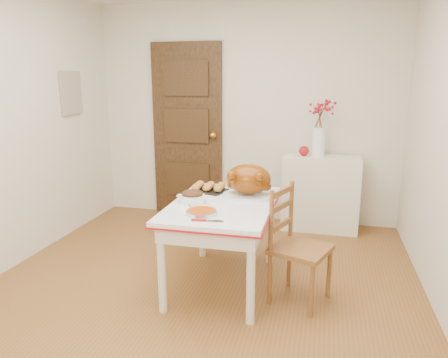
% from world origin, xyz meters
% --- Properties ---
extents(floor, '(3.50, 4.00, 0.00)m').
position_xyz_m(floor, '(0.00, 0.00, 0.00)').
color(floor, brown).
rests_on(floor, ground).
extents(wall_back, '(3.50, 0.00, 2.50)m').
position_xyz_m(wall_back, '(0.00, 2.00, 1.25)').
color(wall_back, beige).
rests_on(wall_back, ground).
extents(door_back, '(0.85, 0.06, 2.06)m').
position_xyz_m(door_back, '(-0.70, 1.97, 1.03)').
color(door_back, black).
rests_on(door_back, ground).
extents(photo_board, '(0.03, 0.35, 0.45)m').
position_xyz_m(photo_board, '(-1.73, 1.20, 1.50)').
color(photo_board, tan).
rests_on(photo_board, ground).
extents(sideboard, '(0.82, 0.37, 0.82)m').
position_xyz_m(sideboard, '(0.89, 1.78, 0.41)').
color(sideboard, silver).
rests_on(sideboard, floor).
extents(kitchen_table, '(0.80, 1.17, 0.70)m').
position_xyz_m(kitchen_table, '(0.16, 0.25, 0.35)').
color(kitchen_table, white).
rests_on(kitchen_table, floor).
extents(chair_oak, '(0.50, 0.50, 0.88)m').
position_xyz_m(chair_oak, '(0.78, 0.13, 0.44)').
color(chair_oak, brown).
rests_on(chair_oak, floor).
extents(berry_vase, '(0.34, 0.34, 0.65)m').
position_xyz_m(berry_vase, '(0.84, 1.78, 1.15)').
color(berry_vase, white).
rests_on(berry_vase, sideboard).
extents(apple, '(0.11, 0.11, 0.11)m').
position_xyz_m(apple, '(0.69, 1.78, 0.88)').
color(apple, '#A30E11').
rests_on(apple, sideboard).
extents(turkey_platter, '(0.47, 0.40, 0.27)m').
position_xyz_m(turkey_platter, '(0.32, 0.47, 0.83)').
color(turkey_platter, '#7F3408').
rests_on(turkey_platter, kitchen_table).
extents(pumpkin_pie, '(0.25, 0.25, 0.05)m').
position_xyz_m(pumpkin_pie, '(0.08, -0.07, 0.72)').
color(pumpkin_pie, '#B44608').
rests_on(pumpkin_pie, kitchen_table).
extents(stuffing_dish, '(0.28, 0.24, 0.10)m').
position_xyz_m(stuffing_dish, '(-0.08, 0.20, 0.75)').
color(stuffing_dish, '#513016').
rests_on(stuffing_dish, kitchen_table).
extents(rolls_tray, '(0.32, 0.28, 0.07)m').
position_xyz_m(rolls_tray, '(-0.04, 0.56, 0.74)').
color(rolls_tray, '#B26B35').
rests_on(rolls_tray, kitchen_table).
extents(pie_server, '(0.23, 0.09, 0.01)m').
position_xyz_m(pie_server, '(0.16, -0.20, 0.70)').
color(pie_server, silver).
rests_on(pie_server, kitchen_table).
extents(carving_knife, '(0.26, 0.23, 0.01)m').
position_xyz_m(carving_knife, '(-0.03, 0.08, 0.70)').
color(carving_knife, silver).
rests_on(carving_knife, kitchen_table).
extents(drinking_glass, '(0.08, 0.08, 0.12)m').
position_xyz_m(drinking_glass, '(0.20, 0.67, 0.76)').
color(drinking_glass, white).
rests_on(drinking_glass, kitchen_table).
extents(shaker_pair, '(0.10, 0.06, 0.10)m').
position_xyz_m(shaker_pair, '(0.41, 0.73, 0.75)').
color(shaker_pair, white).
rests_on(shaker_pair, kitchen_table).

